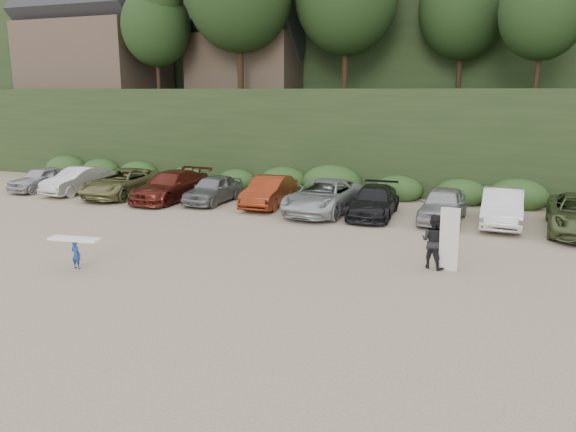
% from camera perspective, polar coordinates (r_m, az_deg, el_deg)
% --- Properties ---
extents(ground, '(120.00, 120.00, 0.00)m').
position_cam_1_polar(ground, '(18.43, -1.22, -6.04)').
color(ground, tan).
rests_on(ground, ground).
extents(hillside_backdrop, '(90.00, 41.50, 28.00)m').
position_cam_1_polar(hillside_backdrop, '(52.79, 14.21, 18.06)').
color(hillside_backdrop, black).
rests_on(hillside_backdrop, ground).
extents(parked_cars, '(39.58, 6.01, 1.62)m').
position_cam_1_polar(parked_cars, '(27.51, 5.48, 1.83)').
color(parked_cars, '#ABABB0').
rests_on(parked_cars, ground).
extents(child_surfer, '(1.83, 0.72, 1.07)m').
position_cam_1_polar(child_surfer, '(20.21, -20.78, -3.04)').
color(child_surfer, navy).
rests_on(child_surfer, ground).
extents(adult_surfer, '(1.38, 0.99, 2.19)m').
position_cam_1_polar(adult_surfer, '(19.53, 14.71, -2.49)').
color(adult_surfer, black).
rests_on(adult_surfer, ground).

